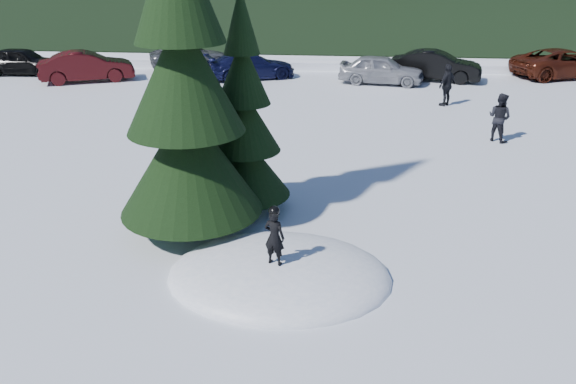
# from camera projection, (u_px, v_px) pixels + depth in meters

# --- Properties ---
(ground) EXTENTS (200.00, 200.00, 0.00)m
(ground) POSITION_uv_depth(u_px,v_px,m) (279.00, 276.00, 11.20)
(ground) COLOR white
(ground) RESTS_ON ground
(snow_mound) EXTENTS (4.48, 3.52, 0.96)m
(snow_mound) POSITION_uv_depth(u_px,v_px,m) (279.00, 276.00, 11.20)
(snow_mound) COLOR white
(snow_mound) RESTS_ON ground
(spruce_tall) EXTENTS (3.20, 3.20, 8.60)m
(spruce_tall) POSITION_uv_depth(u_px,v_px,m) (184.00, 90.00, 11.77)
(spruce_tall) COLOR black
(spruce_tall) RESTS_ON ground
(spruce_short) EXTENTS (2.20, 2.20, 5.37)m
(spruce_short) POSITION_uv_depth(u_px,v_px,m) (244.00, 128.00, 13.43)
(spruce_short) COLOR black
(spruce_short) RESTS_ON ground
(child_skier) EXTENTS (0.47, 0.39, 1.12)m
(child_skier) POSITION_uv_depth(u_px,v_px,m) (274.00, 237.00, 10.51)
(child_skier) COLOR black
(child_skier) RESTS_ON snow_mound
(adult_0) EXTENTS (1.02, 1.02, 1.67)m
(adult_0) POSITION_uv_depth(u_px,v_px,m) (499.00, 117.00, 19.16)
(adult_0) COLOR black
(adult_0) RESTS_ON ground
(adult_1) EXTENTS (1.03, 1.04, 1.77)m
(adult_1) POSITION_uv_depth(u_px,v_px,m) (447.00, 85.00, 23.77)
(adult_1) COLOR black
(adult_1) RESTS_ON ground
(car_0) EXTENTS (4.31, 1.83, 1.45)m
(car_0) POSITION_uv_depth(u_px,v_px,m) (22.00, 61.00, 30.19)
(car_0) COLOR black
(car_0) RESTS_ON ground
(car_1) EXTENTS (4.87, 3.37, 1.52)m
(car_1) POSITION_uv_depth(u_px,v_px,m) (87.00, 66.00, 28.51)
(car_1) COLOR black
(car_1) RESTS_ON ground
(car_2) EXTENTS (5.24, 3.76, 1.32)m
(car_2) POSITION_uv_depth(u_px,v_px,m) (192.00, 56.00, 31.99)
(car_2) COLOR #47494E
(car_2) RESTS_ON ground
(car_3) EXTENTS (5.01, 3.64, 1.35)m
(car_3) POSITION_uv_depth(u_px,v_px,m) (251.00, 66.00, 29.18)
(car_3) COLOR black
(car_3) RESTS_ON ground
(car_4) EXTENTS (4.41, 2.33, 1.43)m
(car_4) POSITION_uv_depth(u_px,v_px,m) (381.00, 69.00, 28.00)
(car_4) COLOR gray
(car_4) RESTS_ON ground
(car_5) EXTENTS (4.81, 2.59, 1.51)m
(car_5) POSITION_uv_depth(u_px,v_px,m) (436.00, 66.00, 28.74)
(car_5) COLOR black
(car_5) RESTS_ON ground
(car_6) EXTENTS (5.86, 4.10, 1.49)m
(car_6) POSITION_uv_depth(u_px,v_px,m) (563.00, 63.00, 29.48)
(car_6) COLOR #3E150B
(car_6) RESTS_ON ground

